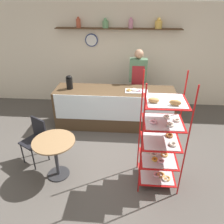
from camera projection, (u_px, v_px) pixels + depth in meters
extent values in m
plane|color=#4C4742|center=(110.00, 157.00, 4.32)|extent=(14.00, 14.00, 0.00)
cube|color=beige|center=(118.00, 56.00, 5.89)|extent=(10.00, 0.06, 2.70)
cube|color=#4C331E|center=(118.00, 29.00, 5.41)|extent=(3.16, 0.24, 0.02)
cylinder|color=#B24C33|center=(78.00, 23.00, 5.42)|extent=(0.11, 0.11, 0.21)
sphere|color=#B24C33|center=(78.00, 18.00, 5.36)|extent=(0.06, 0.06, 0.06)
cylinder|color=#669966|center=(105.00, 24.00, 5.38)|extent=(0.15, 0.15, 0.17)
sphere|color=#669966|center=(105.00, 20.00, 5.33)|extent=(0.08, 0.08, 0.08)
cylinder|color=#CC7F99|center=(131.00, 24.00, 5.33)|extent=(0.11, 0.11, 0.20)
sphere|color=#CC7F99|center=(131.00, 18.00, 5.27)|extent=(0.06, 0.06, 0.06)
cylinder|color=gold|center=(159.00, 25.00, 5.29)|extent=(0.17, 0.17, 0.18)
sphere|color=gold|center=(159.00, 19.00, 5.24)|extent=(0.09, 0.09, 0.09)
cylinder|color=navy|center=(92.00, 40.00, 5.69)|extent=(0.33, 0.03, 0.33)
cylinder|color=white|center=(91.00, 40.00, 5.67)|extent=(0.28, 0.00, 0.28)
cube|color=#4C3823|center=(115.00, 108.00, 5.17)|extent=(2.74, 0.72, 0.92)
cube|color=silver|center=(114.00, 109.00, 4.77)|extent=(2.63, 0.01, 0.59)
cylinder|color=#B71414|center=(142.00, 145.00, 3.12)|extent=(0.02, 0.02, 1.89)
cylinder|color=#B71414|center=(186.00, 147.00, 3.08)|extent=(0.02, 0.02, 1.89)
cylinder|color=#B71414|center=(140.00, 125.00, 3.61)|extent=(0.02, 0.02, 1.89)
cylinder|color=#B71414|center=(179.00, 126.00, 3.57)|extent=(0.02, 0.02, 1.89)
cube|color=#B71414|center=(156.00, 175.00, 3.74)|extent=(0.60, 0.54, 0.01)
cube|color=silver|center=(156.00, 174.00, 3.74)|extent=(0.53, 0.48, 0.01)
torus|color=tan|center=(167.00, 178.00, 3.62)|extent=(0.12, 0.12, 0.03)
torus|color=tan|center=(161.00, 175.00, 3.69)|extent=(0.13, 0.13, 0.03)
torus|color=silver|center=(165.00, 179.00, 3.61)|extent=(0.10, 0.10, 0.03)
torus|color=#EAB2C1|center=(157.00, 175.00, 3.69)|extent=(0.12, 0.12, 0.03)
cube|color=#B71414|center=(158.00, 159.00, 3.57)|extent=(0.60, 0.54, 0.01)
cube|color=silver|center=(158.00, 158.00, 3.57)|extent=(0.53, 0.48, 0.01)
torus|color=silver|center=(148.00, 151.00, 3.70)|extent=(0.12, 0.12, 0.03)
torus|color=gold|center=(155.00, 159.00, 3.51)|extent=(0.11, 0.11, 0.03)
torus|color=tan|center=(164.00, 154.00, 3.62)|extent=(0.13, 0.13, 0.03)
torus|color=#EAB2C1|center=(161.00, 161.00, 3.48)|extent=(0.12, 0.12, 0.03)
torus|color=silver|center=(154.00, 154.00, 3.62)|extent=(0.12, 0.12, 0.04)
cube|color=#B71414|center=(161.00, 142.00, 3.41)|extent=(0.60, 0.54, 0.01)
cube|color=silver|center=(161.00, 141.00, 3.40)|extent=(0.53, 0.48, 0.01)
torus|color=silver|center=(173.00, 144.00, 3.29)|extent=(0.12, 0.12, 0.04)
torus|color=brown|center=(169.00, 135.00, 3.49)|extent=(0.12, 0.12, 0.03)
cube|color=#B71414|center=(163.00, 122.00, 3.24)|extent=(0.60, 0.54, 0.01)
cube|color=silver|center=(163.00, 122.00, 3.23)|extent=(0.53, 0.48, 0.01)
torus|color=silver|center=(171.00, 124.00, 3.12)|extent=(0.11, 0.11, 0.03)
torus|color=#EAB2C1|center=(153.00, 122.00, 3.19)|extent=(0.12, 0.12, 0.04)
torus|color=silver|center=(167.00, 117.00, 3.32)|extent=(0.12, 0.12, 0.03)
torus|color=silver|center=(177.00, 120.00, 3.24)|extent=(0.10, 0.10, 0.03)
cube|color=#B71414|center=(166.00, 101.00, 3.07)|extent=(0.60, 0.54, 0.01)
cube|color=silver|center=(166.00, 101.00, 3.06)|extent=(0.53, 0.48, 0.01)
ellipsoid|color=#B27F47|center=(154.00, 100.00, 2.98)|extent=(0.17, 0.12, 0.07)
ellipsoid|color=#B27F47|center=(175.00, 103.00, 2.90)|extent=(0.17, 0.11, 0.08)
cube|color=#282833|center=(136.00, 98.00, 5.67)|extent=(0.25, 0.19, 0.93)
cube|color=#4C7051|center=(138.00, 70.00, 5.31)|extent=(0.42, 0.22, 0.55)
cube|color=maroon|center=(138.00, 76.00, 5.26)|extent=(0.29, 0.01, 0.47)
sphere|color=tan|center=(139.00, 54.00, 5.13)|extent=(0.22, 0.22, 0.22)
cylinder|color=#262628|center=(59.00, 174.00, 3.91)|extent=(0.39, 0.39, 0.02)
cylinder|color=#333338|center=(56.00, 158.00, 3.74)|extent=(0.06, 0.06, 0.69)
cylinder|color=olive|center=(54.00, 141.00, 3.57)|extent=(0.70, 0.70, 0.02)
cylinder|color=black|center=(23.00, 153.00, 4.07)|extent=(0.02, 0.02, 0.45)
cylinder|color=black|center=(34.00, 160.00, 3.91)|extent=(0.02, 0.02, 0.45)
cylinder|color=black|center=(37.00, 145.00, 4.31)|extent=(0.02, 0.02, 0.45)
cylinder|color=black|center=(48.00, 151.00, 4.14)|extent=(0.02, 0.02, 0.45)
cube|color=black|center=(33.00, 142.00, 3.99)|extent=(0.52, 0.52, 0.03)
cube|color=black|center=(39.00, 128.00, 4.02)|extent=(0.33, 0.21, 0.40)
cylinder|color=black|center=(69.00, 83.00, 4.95)|extent=(0.15, 0.15, 0.26)
ellipsoid|color=black|center=(69.00, 77.00, 4.87)|extent=(0.12, 0.12, 0.06)
cube|color=silver|center=(136.00, 91.00, 4.87)|extent=(0.51, 0.27, 0.01)
torus|color=tan|center=(129.00, 90.00, 4.86)|extent=(0.11, 0.11, 0.04)
torus|color=#EAB2C1|center=(139.00, 91.00, 4.84)|extent=(0.11, 0.11, 0.03)
torus|color=silver|center=(135.00, 90.00, 4.87)|extent=(0.14, 0.14, 0.04)
torus|color=#EAB2C1|center=(134.00, 90.00, 4.86)|extent=(0.10, 0.10, 0.03)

